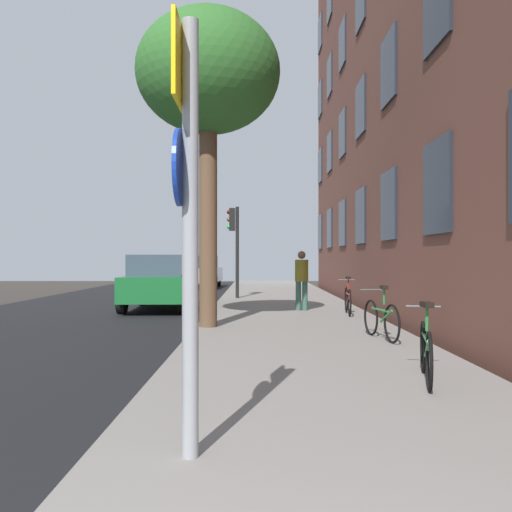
% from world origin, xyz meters
% --- Properties ---
extents(ground_plane, '(41.80, 41.80, 0.00)m').
position_xyz_m(ground_plane, '(-2.40, 15.00, 0.00)').
color(ground_plane, '#332D28').
extents(road_asphalt, '(7.00, 38.00, 0.01)m').
position_xyz_m(road_asphalt, '(-4.50, 15.00, 0.01)').
color(road_asphalt, black).
rests_on(road_asphalt, ground).
extents(sidewalk, '(4.20, 38.00, 0.12)m').
position_xyz_m(sidewalk, '(1.10, 15.00, 0.06)').
color(sidewalk, gray).
rests_on(sidewalk, ground).
extents(sign_post, '(0.16, 0.60, 3.17)m').
position_xyz_m(sign_post, '(-0.24, 3.40, 1.98)').
color(sign_post, gray).
rests_on(sign_post, sidewalk).
extents(traffic_light, '(0.43, 0.24, 3.22)m').
position_xyz_m(traffic_light, '(-0.51, 19.20, 2.34)').
color(traffic_light, black).
rests_on(traffic_light, sidewalk).
extents(tree_near, '(3.00, 3.00, 6.57)m').
position_xyz_m(tree_near, '(-0.73, 11.01, 5.33)').
color(tree_near, brown).
rests_on(tree_near, sidewalk).
extents(bicycle_0, '(0.53, 1.65, 0.93)m').
position_xyz_m(bicycle_0, '(2.24, 5.89, 0.48)').
color(bicycle_0, black).
rests_on(bicycle_0, sidewalk).
extents(bicycle_1, '(0.43, 1.63, 0.95)m').
position_xyz_m(bicycle_1, '(2.46, 9.22, 0.49)').
color(bicycle_1, black).
rests_on(bicycle_1, sidewalk).
extents(bicycle_2, '(0.42, 1.62, 0.96)m').
position_xyz_m(bicycle_2, '(2.57, 13.47, 0.49)').
color(bicycle_2, black).
rests_on(bicycle_2, sidewalk).
extents(pedestrian_0, '(0.48, 0.48, 1.61)m').
position_xyz_m(pedestrian_0, '(1.50, 14.56, 1.04)').
color(pedestrian_0, '#33594C').
rests_on(pedestrian_0, sidewalk).
extents(car_0, '(1.95, 4.40, 1.62)m').
position_xyz_m(car_0, '(-2.59, 16.03, 0.84)').
color(car_0, '#19662D').
rests_on(car_0, road_asphalt).
extents(car_1, '(2.01, 4.26, 1.62)m').
position_xyz_m(car_1, '(-2.54, 27.54, 0.84)').
color(car_1, silver).
rests_on(car_1, road_asphalt).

